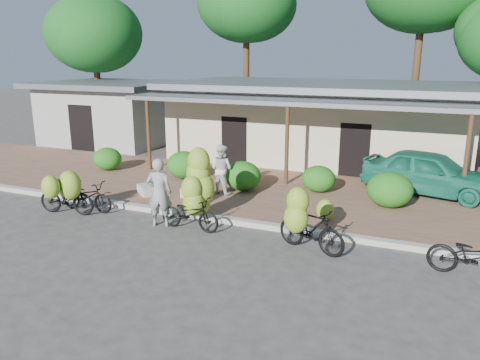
# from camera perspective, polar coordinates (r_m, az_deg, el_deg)

# --- Properties ---
(ground) EXTENTS (100.00, 100.00, 0.00)m
(ground) POSITION_cam_1_polar(r_m,az_deg,el_deg) (11.16, -3.84, -8.79)
(ground) COLOR #413E3C
(ground) RESTS_ON ground
(sidewalk) EXTENTS (60.00, 6.00, 0.12)m
(sidewalk) POSITION_cam_1_polar(r_m,az_deg,el_deg) (15.49, 4.40, -1.67)
(sidewalk) COLOR #8B614A
(sidewalk) RESTS_ON ground
(curb) EXTENTS (60.00, 0.25, 0.15)m
(curb) POSITION_cam_1_polar(r_m,az_deg,el_deg) (12.82, 0.14, -5.17)
(curb) COLOR #A8A399
(curb) RESTS_ON ground
(shop_main) EXTENTS (13.00, 8.50, 3.35)m
(shop_main) POSITION_cam_1_polar(r_m,az_deg,el_deg) (20.75, 9.71, 7.13)
(shop_main) COLOR beige
(shop_main) RESTS_ON ground
(shop_grey) EXTENTS (7.00, 6.00, 3.15)m
(shop_grey) POSITION_cam_1_polar(r_m,az_deg,el_deg) (25.61, -15.21, 8.05)
(shop_grey) COLOR #979792
(shop_grey) RESTS_ON ground
(tree_back_left) EXTENTS (5.47, 5.37, 7.79)m
(tree_back_left) POSITION_cam_1_polar(r_m,az_deg,el_deg) (28.81, -17.56, 16.85)
(tree_back_left) COLOR #432A1B
(tree_back_left) RESTS_ON ground
(tree_far_center) EXTENTS (5.50, 5.41, 9.43)m
(tree_far_center) POSITION_cam_1_polar(r_m,az_deg,el_deg) (27.40, 0.49, 21.04)
(tree_far_center) COLOR #432A1B
(tree_far_center) RESTS_ON ground
(hedge_0) EXTENTS (1.14, 1.02, 0.89)m
(hedge_0) POSITION_cam_1_polar(r_m,az_deg,el_deg) (19.00, -15.85, 2.50)
(hedge_0) COLOR #215613
(hedge_0) RESTS_ON sidewalk
(hedge_1) EXTENTS (1.29, 1.16, 1.01)m
(hedge_1) POSITION_cam_1_polar(r_m,az_deg,el_deg) (17.11, -6.81, 1.83)
(hedge_1) COLOR #215613
(hedge_1) RESTS_ON sidewalk
(hedge_2) EXTENTS (1.25, 1.13, 0.98)m
(hedge_2) POSITION_cam_1_polar(r_m,az_deg,el_deg) (15.52, 0.30, 0.51)
(hedge_2) COLOR #215613
(hedge_2) RESTS_ON sidewalk
(hedge_3) EXTENTS (1.12, 1.01, 0.87)m
(hedge_3) POSITION_cam_1_polar(r_m,az_deg,el_deg) (15.56, 9.55, 0.14)
(hedge_3) COLOR #215613
(hedge_3) RESTS_ON sidewalk
(hedge_4) EXTENTS (1.35, 1.21, 1.05)m
(hedge_4) POSITION_cam_1_polar(r_m,az_deg,el_deg) (14.48, 17.79, -1.14)
(hedge_4) COLOR #215613
(hedge_4) RESTS_ON sidewalk
(bike_far_left) EXTENTS (1.76, 1.25, 1.38)m
(bike_far_left) POSITION_cam_1_polar(r_m,az_deg,el_deg) (14.39, -18.61, -1.57)
(bike_far_left) COLOR black
(bike_far_left) RESTS_ON ground
(bike_left) EXTENTS (1.79, 1.24, 1.32)m
(bike_left) POSITION_cam_1_polar(r_m,az_deg,el_deg) (14.35, -20.65, -1.76)
(bike_left) COLOR black
(bike_left) RESTS_ON ground
(bike_center) EXTENTS (1.72, 1.19, 2.13)m
(bike_center) POSITION_cam_1_polar(r_m,az_deg,el_deg) (12.55, -5.50, -1.86)
(bike_center) COLOR black
(bike_center) RESTS_ON ground
(bike_right) EXTENTS (1.86, 1.38, 1.70)m
(bike_right) POSITION_cam_1_polar(r_m,az_deg,el_deg) (10.97, 8.26, -5.43)
(bike_right) COLOR black
(bike_right) RESTS_ON ground
(bike_far_right) EXTENTS (1.94, 0.94, 0.98)m
(bike_far_right) POSITION_cam_1_polar(r_m,az_deg,el_deg) (10.86, 26.69, -8.35)
(bike_far_right) COLOR black
(bike_far_right) RESTS_ON ground
(loose_banana_a) EXTENTS (0.49, 0.42, 0.61)m
(loose_banana_a) POSITION_cam_1_polar(r_m,az_deg,el_deg) (14.28, -5.89, -1.63)
(loose_banana_a) COLOR #99AF2B
(loose_banana_a) RESTS_ON sidewalk
(loose_banana_b) EXTENTS (0.51, 0.43, 0.64)m
(loose_banana_b) POSITION_cam_1_polar(r_m,az_deg,el_deg) (14.40, -5.17, -1.42)
(loose_banana_b) COLOR #99AF2B
(loose_banana_b) RESTS_ON sidewalk
(loose_banana_c) EXTENTS (0.49, 0.41, 0.61)m
(loose_banana_c) POSITION_cam_1_polar(r_m,az_deg,el_deg) (12.92, 10.34, -3.62)
(loose_banana_c) COLOR #99AF2B
(loose_banana_c) RESTS_ON sidewalk
(sack_near) EXTENTS (0.85, 0.41, 0.30)m
(sack_near) POSITION_cam_1_polar(r_m,az_deg,el_deg) (14.86, -5.51, -1.58)
(sack_near) COLOR beige
(sack_near) RESTS_ON sidewalk
(sack_far) EXTENTS (0.82, 0.77, 0.28)m
(sack_far) POSITION_cam_1_polar(r_m,az_deg,el_deg) (15.46, -11.41, -1.19)
(sack_far) COLOR beige
(sack_far) RESTS_ON sidewalk
(vendor) EXTENTS (0.79, 0.64, 1.88)m
(vendor) POSITION_cam_1_polar(r_m,az_deg,el_deg) (12.67, -9.83, -1.51)
(vendor) COLOR gray
(vendor) RESTS_ON ground
(bystander) EXTENTS (0.89, 0.75, 1.61)m
(bystander) POSITION_cam_1_polar(r_m,az_deg,el_deg) (15.12, -2.28, 1.33)
(bystander) COLOR silver
(bystander) RESTS_ON sidewalk
(teal_van) EXTENTS (4.48, 2.63, 1.43)m
(teal_van) POSITION_cam_1_polar(r_m,az_deg,el_deg) (16.22, 22.12, 0.85)
(teal_van) COLOR #186F55
(teal_van) RESTS_ON sidewalk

